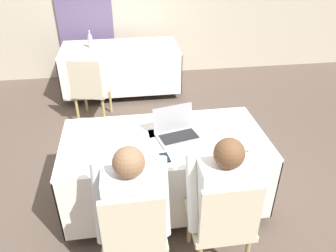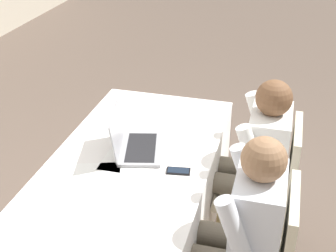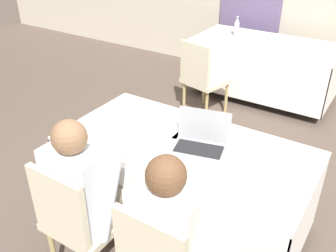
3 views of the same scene
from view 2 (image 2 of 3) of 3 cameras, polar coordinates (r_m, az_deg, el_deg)
The scene contains 9 objects.
conference_table_near at distance 2.67m, azimuth -4.52°, elevation -7.30°, with size 1.74×0.88×0.73m.
laptop at distance 2.64m, azimuth -4.16°, elevation -2.12°, with size 0.41×0.34×0.24m.
cell_phone at distance 2.47m, azimuth 1.27°, elevation -5.50°, with size 0.08×0.13×0.01m.
paper_beside_laptop at distance 2.64m, azimuth -2.97°, elevation -3.20°, with size 0.27×0.33×0.00m.
paper_centre_table at distance 2.55m, azimuth -4.72°, elevation -4.50°, with size 0.21×0.30×0.00m.
paper_left_edge at distance 2.49m, azimuth -9.28°, elevation -5.83°, with size 0.29×0.35×0.00m.
chair_near_right at distance 2.85m, azimuth 12.11°, elevation -6.98°, with size 0.44×0.44×0.89m.
person_checkered_shirt at distance 2.26m, azimuth 8.64°, elevation -12.36°, with size 0.50×0.52×1.15m.
person_white_shirt at distance 2.76m, azimuth 10.32°, elevation -4.01°, with size 0.50×0.52×1.15m.
Camera 2 is at (-2.01, -0.76, 2.13)m, focal length 50.00 mm.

